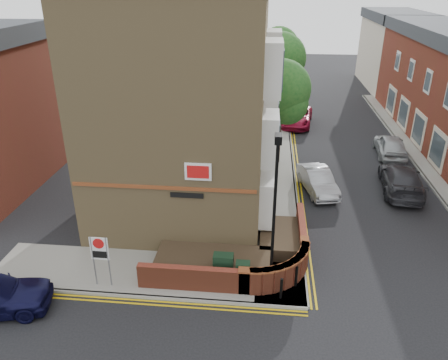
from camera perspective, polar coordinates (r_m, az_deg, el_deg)
ground at (r=17.23m, az=0.48°, el=-15.87°), size 120.00×120.00×0.00m
pavement_corner at (r=18.90m, az=-9.93°, el=-11.82°), size 13.00×3.00×0.12m
pavement_main at (r=31.07m, az=6.96°, el=3.69°), size 2.00×32.00×0.12m
kerb_side at (r=17.78m, az=-11.21°, el=-14.68°), size 13.00×0.15×0.12m
kerb_main_near at (r=31.11m, az=8.81°, el=3.61°), size 0.15×32.00×0.12m
kerb_main_far at (r=29.94m, az=24.48°, el=0.67°), size 0.15×40.00×0.12m
yellow_lines_side at (r=17.63m, az=-11.43°, el=-15.32°), size 13.00×0.28×0.01m
yellow_lines_main at (r=31.15m, az=9.26°, el=3.49°), size 0.28×32.00×0.01m
corner_building at (r=21.94m, az=-5.01°, el=11.63°), size 8.95×10.40×13.60m
garden_wall at (r=19.18m, az=1.20°, el=-10.99°), size 6.80×6.00×1.20m
lamppost at (r=16.24m, az=6.57°, el=-4.39°), size 0.25×0.50×6.30m
utility_cabinet_large at (r=17.81m, az=-0.09°, el=-11.32°), size 0.80×0.45×1.20m
utility_cabinet_small at (r=17.55m, az=2.46°, el=-12.18°), size 0.55×0.40×1.10m
bollard_near at (r=17.15m, az=7.49°, el=-13.87°), size 0.11×0.11×0.90m
bollard_far at (r=17.82m, az=9.41°, el=-12.32°), size 0.11×0.11×0.90m
zone_sign at (r=17.68m, az=-15.91°, el=-9.10°), size 0.72×0.07×2.20m
far_terrace_cream at (r=53.17m, az=21.11°, el=15.65°), size 5.40×12.40×8.00m
tree_near at (r=27.81m, az=7.50°, el=11.16°), size 3.64×3.65×6.70m
tree_mid at (r=35.54m, az=7.32°, el=15.00°), size 4.03×4.03×7.42m
tree_far at (r=43.48m, az=7.15°, el=16.45°), size 3.81×3.81×7.00m
traffic_light_assembly at (r=38.92m, az=7.67°, el=12.23°), size 0.20×0.16×4.20m
silver_car_near at (r=25.57m, az=12.14°, el=-0.08°), size 2.29×4.24×1.33m
red_car_main at (r=37.12m, az=9.43°, el=8.20°), size 3.06×5.50×1.45m
grey_car_far at (r=26.97m, az=22.16°, el=0.11°), size 2.67×5.39×1.51m
silver_car_far at (r=32.17m, az=20.92°, el=4.24°), size 2.03×4.50×1.50m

